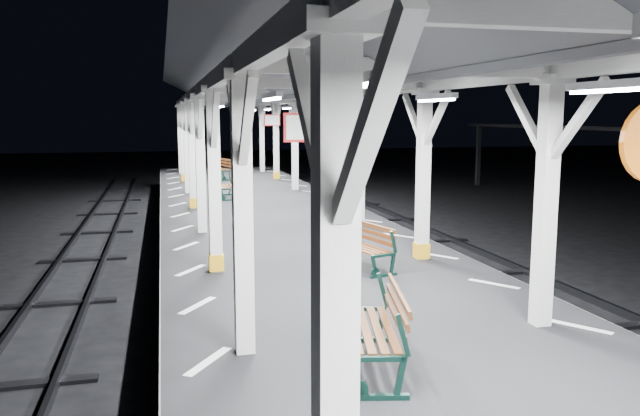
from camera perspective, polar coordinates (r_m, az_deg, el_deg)
name	(u,v)px	position (r m, az deg, el deg)	size (l,w,h in m)	color
ground	(354,354)	(10.31, 3.13, -13.22)	(120.00, 120.00, 0.00)	black
platform	(354,325)	(10.14, 3.15, -10.59)	(6.00, 50.00, 1.00)	black
hazard_stripes_left	(198,305)	(9.57, -11.13, -8.74)	(1.00, 48.00, 0.01)	silver
hazard_stripes_right	(494,284)	(10.95, 15.60, -6.70)	(1.00, 48.00, 0.01)	silver
track_left	(16,382)	(10.10, -26.04, -14.10)	(2.20, 60.00, 0.16)	#2D2D33
track_right	(619,324)	(12.63, 25.67, -9.57)	(2.20, 60.00, 0.16)	#2D2D33
canopy	(357,65)	(9.60, 3.39, 12.93)	(5.40, 49.00, 4.65)	silver
bench_near	(380,327)	(7.09, 5.53, -10.75)	(0.97, 1.76, 0.90)	#0E2E26
bench_mid	(365,245)	(11.58, 4.18, -3.39)	(0.92, 1.59, 0.81)	#0E2E26
bench_far	(229,185)	(21.58, -8.32, 2.05)	(0.58, 1.51, 0.81)	#0E2E26
bench_extra	(223,168)	(28.15, -8.89, 3.60)	(1.07, 1.75, 0.89)	#0E2E26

